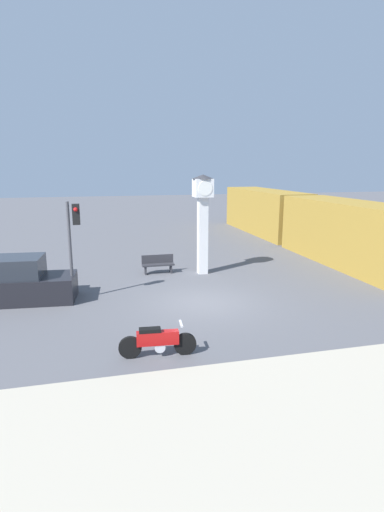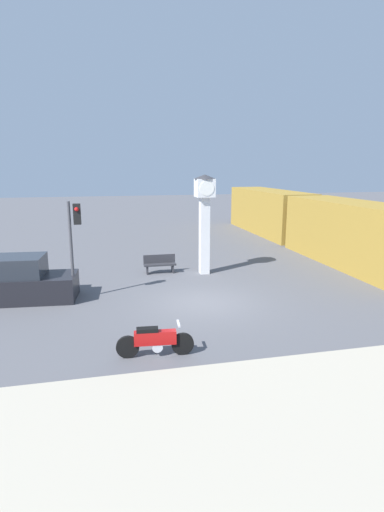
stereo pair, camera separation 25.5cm
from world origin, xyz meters
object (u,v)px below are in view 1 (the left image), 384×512
clock_tower (203,210)px  traffic_light (73,233)px  motorcycle (158,341)px  parked_car (19,283)px  bench (158,264)px  freight_train (300,220)px

clock_tower → traffic_light: (-5.96, -2.77, -0.48)m
clock_tower → motorcycle: bearing=-113.1°
motorcycle → parked_car: parked_car is taller
motorcycle → bench: (1.42, 8.92, 0.03)m
parked_car → clock_tower: bearing=21.1°
clock_tower → bench: bearing=166.2°
clock_tower → parked_car: size_ratio=1.12×
clock_tower → traffic_light: clock_tower is taller
motorcycle → parked_car: 7.55m
freight_train → parked_car: freight_train is taller
clock_tower → parked_car: clock_tower is taller
traffic_light → clock_tower: bearing=24.9°
freight_train → bench: (-10.43, -4.91, -1.21)m
freight_train → traffic_light: (-14.23, -8.21, 1.02)m
clock_tower → freight_train: clock_tower is taller
traffic_light → bench: size_ratio=2.46×
motorcycle → bench: motorcycle is taller
bench → parked_car: size_ratio=0.37×
motorcycle → traffic_light: size_ratio=0.56×
motorcycle → parked_car: size_ratio=0.50×
bench → motorcycle: bearing=-99.1°
traffic_light → bench: (3.80, 3.30, -2.23)m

